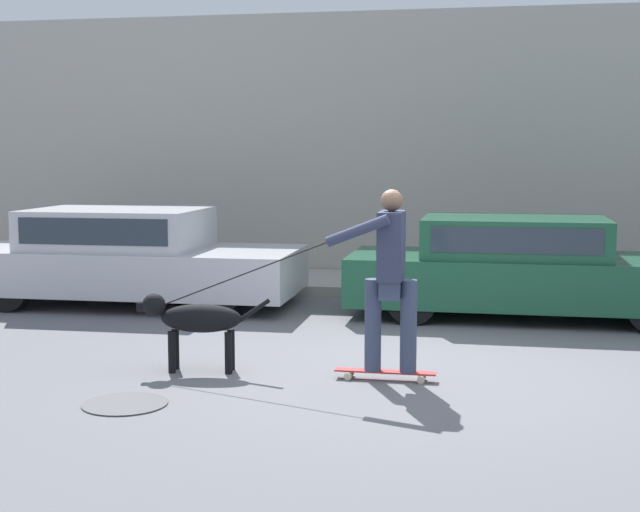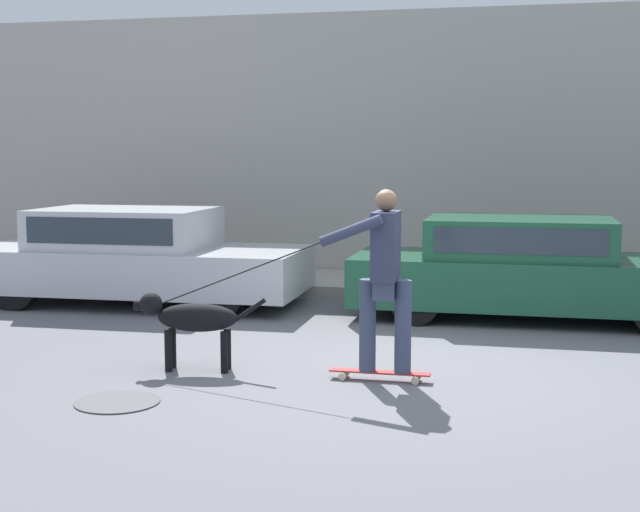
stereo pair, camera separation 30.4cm
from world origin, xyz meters
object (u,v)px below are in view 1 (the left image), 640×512
object	(u,v)px
skateboarder	(389,273)
dog	(194,320)
parked_car_1	(524,269)
parked_car_0	(128,258)

from	to	relation	value
skateboarder	dog	bearing A→B (deg)	0.58
dog	parked_car_1	bearing A→B (deg)	-139.44
dog	skateboarder	distance (m)	1.89
parked_car_0	skateboarder	size ratio (longest dim) A/B	1.72
parked_car_1	skateboarder	bearing A→B (deg)	-110.84
parked_car_1	skateboarder	world-z (taller)	skateboarder
dog	skateboarder	xyz separation A→B (m)	(1.83, 0.01, 0.49)
parked_car_1	dog	bearing A→B (deg)	-132.42
dog	skateboarder	bearing A→B (deg)	173.65
parked_car_0	dog	distance (m)	3.98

